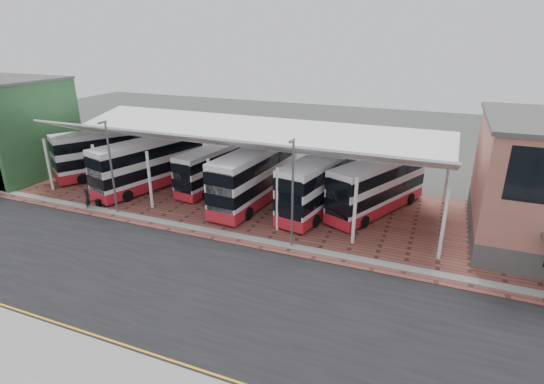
# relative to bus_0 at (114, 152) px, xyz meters

# --- Properties ---
(ground) EXTENTS (140.00, 140.00, 0.00)m
(ground) POSITION_rel_bus_0_xyz_m (21.62, -14.81, -2.52)
(ground) COLOR #3E403C
(road) EXTENTS (120.00, 14.00, 0.02)m
(road) POSITION_rel_bus_0_xyz_m (21.62, -15.81, -2.51)
(road) COLOR black
(road) RESTS_ON ground
(forecourt) EXTENTS (72.00, 16.00, 0.06)m
(forecourt) POSITION_rel_bus_0_xyz_m (23.62, -1.81, -2.49)
(forecourt) COLOR brown
(forecourt) RESTS_ON ground
(north_kerb) EXTENTS (120.00, 0.80, 0.14)m
(north_kerb) POSITION_rel_bus_0_xyz_m (21.62, -8.61, -2.45)
(north_kerb) COLOR gray
(north_kerb) RESTS_ON ground
(yellow_line_near) EXTENTS (120.00, 0.12, 0.01)m
(yellow_line_near) POSITION_rel_bus_0_xyz_m (21.62, -21.81, -2.49)
(yellow_line_near) COLOR orange
(yellow_line_near) RESTS_ON road
(yellow_line_far) EXTENTS (120.00, 0.12, 0.01)m
(yellow_line_far) POSITION_rel_bus_0_xyz_m (21.62, -21.51, -2.49)
(yellow_line_far) COLOR orange
(yellow_line_far) RESTS_ON road
(canopy) EXTENTS (37.00, 11.63, 7.07)m
(canopy) POSITION_rel_bus_0_xyz_m (15.62, -0.88, 3.28)
(canopy) COLOR white
(canopy) RESTS_ON ground
(shop_green) EXTENTS (6.40, 10.20, 10.22)m
(shop_green) POSITION_rel_bus_0_xyz_m (-8.38, -3.84, 2.60)
(shop_green) COLOR #346739
(shop_green) RESTS_ON ground
(lamp_west) EXTENTS (0.16, 0.90, 8.07)m
(lamp_west) POSITION_rel_bus_0_xyz_m (7.62, -8.54, 1.84)
(lamp_west) COLOR slate
(lamp_west) RESTS_ON ground
(lamp_east) EXTENTS (0.16, 0.90, 8.07)m
(lamp_east) POSITION_rel_bus_0_xyz_m (23.62, -8.54, 1.84)
(lamp_east) COLOR slate
(lamp_east) RESTS_ON ground
(bus_0) EXTENTS (8.61, 11.68, 4.95)m
(bus_0) POSITION_rel_bus_0_xyz_m (0.00, 0.00, 0.00)
(bus_0) COLOR white
(bus_0) RESTS_ON forecourt
(bus_1) EXTENTS (5.74, 12.14, 4.88)m
(bus_1) POSITION_rel_bus_0_xyz_m (6.30, -2.02, -0.03)
(bus_1) COLOR white
(bus_1) RESTS_ON forecourt
(bus_2) EXTENTS (3.53, 10.23, 4.13)m
(bus_2) POSITION_rel_bus_0_xyz_m (12.23, 0.49, -0.41)
(bus_2) COLOR white
(bus_2) RESTS_ON forecourt
(bus_3) EXTENTS (3.74, 12.32, 5.00)m
(bus_3) POSITION_rel_bus_0_xyz_m (17.62, -1.51, 0.03)
(bus_3) COLOR white
(bus_3) RESTS_ON forecourt
(bus_4) EXTENTS (4.75, 12.04, 4.84)m
(bus_4) POSITION_rel_bus_0_xyz_m (23.61, -0.82, -0.05)
(bus_4) COLOR white
(bus_4) RESTS_ON forecourt
(bus_5) EXTENTS (6.93, 11.36, 4.65)m
(bus_5) POSITION_rel_bus_0_xyz_m (28.18, 0.42, -0.15)
(bus_5) COLOR white
(bus_5) RESTS_ON forecourt
(pedestrian) EXTENTS (0.69, 0.81, 1.88)m
(pedestrian) POSITION_rel_bus_0_xyz_m (4.58, -8.67, -1.52)
(pedestrian) COLOR black
(pedestrian) RESTS_ON forecourt
(suitcase) EXTENTS (0.39, 0.28, 0.67)m
(suitcase) POSITION_rel_bus_0_xyz_m (5.07, -8.04, -2.12)
(suitcase) COLOR black
(suitcase) RESTS_ON forecourt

